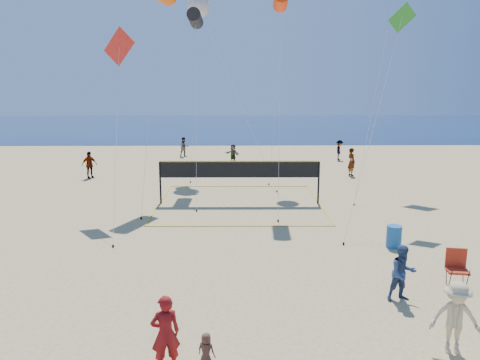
{
  "coord_description": "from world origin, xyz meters",
  "views": [
    {
      "loc": [
        -0.96,
        -11.4,
        6.13
      ],
      "look_at": [
        -0.77,
        2.0,
        3.42
      ],
      "focal_mm": 35.0,
      "sensor_mm": 36.0,
      "label": 1
    }
  ],
  "objects_px": {
    "camp_chair": "(457,265)",
    "trash_barrel": "(394,236)",
    "volleyball_net": "(240,175)",
    "woman": "(165,334)"
  },
  "relations": [
    {
      "from": "trash_barrel",
      "to": "volleyball_net",
      "type": "bearing_deg",
      "value": 130.14
    },
    {
      "from": "camp_chair",
      "to": "trash_barrel",
      "type": "xyz_separation_m",
      "value": [
        -0.77,
        3.49,
        -0.23
      ]
    },
    {
      "from": "woman",
      "to": "volleyball_net",
      "type": "bearing_deg",
      "value": -115.11
    },
    {
      "from": "camp_chair",
      "to": "trash_barrel",
      "type": "relative_size",
      "value": 1.5
    },
    {
      "from": "woman",
      "to": "volleyball_net",
      "type": "xyz_separation_m",
      "value": [
        1.8,
        14.83,
        0.67
      ]
    },
    {
      "from": "trash_barrel",
      "to": "woman",
      "type": "bearing_deg",
      "value": -134.23
    },
    {
      "from": "woman",
      "to": "camp_chair",
      "type": "bearing_deg",
      "value": -170.73
    },
    {
      "from": "trash_barrel",
      "to": "volleyball_net",
      "type": "height_order",
      "value": "volleyball_net"
    },
    {
      "from": "trash_barrel",
      "to": "camp_chair",
      "type": "bearing_deg",
      "value": -77.63
    },
    {
      "from": "camp_chair",
      "to": "volleyball_net",
      "type": "xyz_separation_m",
      "value": [
        -6.63,
        10.45,
        0.9
      ]
    }
  ]
}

